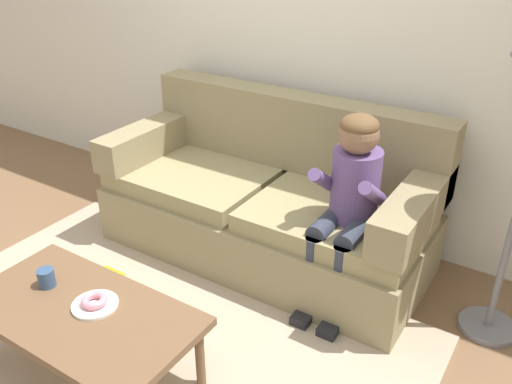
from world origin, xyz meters
TOP-DOWN VIEW (x-y plane):
  - ground at (0.00, 0.00)m, footprint 10.00×10.00m
  - wall_back at (0.00, 1.40)m, footprint 8.00×0.10m
  - area_rug at (0.00, -0.25)m, footprint 2.74×1.85m
  - couch at (0.08, 0.85)m, footprint 2.04×0.90m
  - coffee_table at (-0.07, -0.54)m, footprint 1.10×0.58m
  - person_child at (0.70, 0.64)m, footprint 0.34×0.58m
  - plate at (-0.03, -0.49)m, footprint 0.21×0.21m
  - donut at (-0.03, -0.49)m, footprint 0.13×0.13m
  - mug at (-0.33, -0.50)m, footprint 0.08×0.08m
  - toy_controller at (-0.55, 0.05)m, footprint 0.23×0.09m

SIDE VIEW (x-z plane):
  - ground at x=0.00m, z-range 0.00..0.00m
  - area_rug at x=0.00m, z-range 0.00..0.01m
  - toy_controller at x=-0.55m, z-range 0.00..0.05m
  - couch at x=0.08m, z-range -0.14..0.84m
  - coffee_table at x=-0.07m, z-range 0.16..0.56m
  - plate at x=-0.03m, z-range 0.40..0.42m
  - donut at x=-0.03m, z-range 0.42..0.45m
  - mug at x=-0.33m, z-range 0.40..0.49m
  - person_child at x=0.70m, z-range 0.12..1.22m
  - wall_back at x=0.00m, z-range 0.00..2.80m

